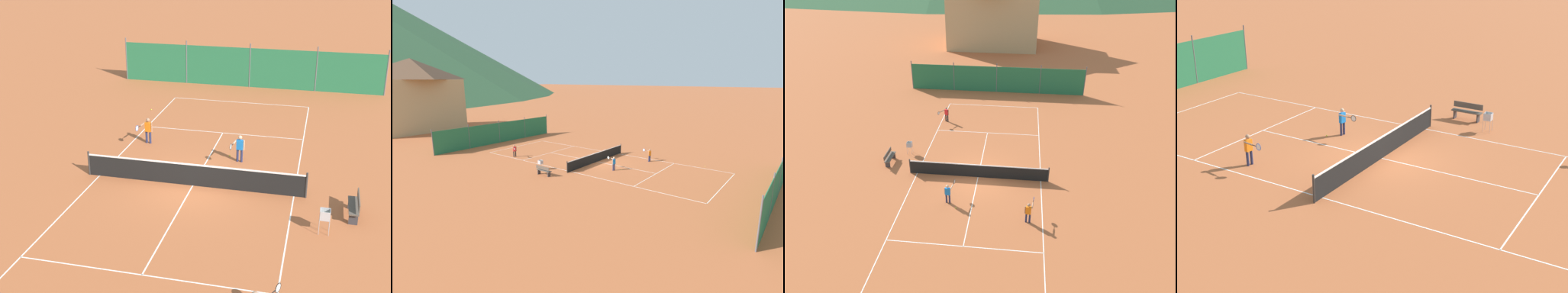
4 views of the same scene
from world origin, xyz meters
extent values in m
plane|color=#B25B33|center=(0.00, 0.00, 0.00)|extent=(600.00, 600.00, 0.00)
cube|color=white|center=(0.00, -11.90, 0.00)|extent=(8.25, 0.05, 0.01)
cube|color=white|center=(-4.10, 0.00, 0.00)|extent=(0.05, 23.85, 0.01)
cube|color=white|center=(4.10, 0.00, 0.00)|extent=(0.05, 23.85, 0.01)
cube|color=white|center=(0.00, 6.40, 0.00)|extent=(8.20, 0.05, 0.01)
cube|color=white|center=(0.00, -6.40, 0.00)|extent=(8.20, 0.05, 0.01)
cube|color=white|center=(0.00, 0.00, 0.00)|extent=(0.05, 12.80, 0.01)
cylinder|color=#2D2D2D|center=(-4.55, 0.00, 0.53)|extent=(0.08, 0.08, 1.06)
cylinder|color=#2D2D2D|center=(4.55, 0.00, 0.53)|extent=(0.08, 0.08, 1.06)
cube|color=black|center=(0.00, 0.00, 0.46)|extent=(9.10, 0.02, 0.91)
cube|color=white|center=(0.00, 0.00, 0.93)|extent=(9.10, 0.04, 0.06)
cube|color=#236B42|center=(0.00, -15.50, 1.30)|extent=(17.20, 0.04, 2.60)
cylinder|color=#59595E|center=(-8.60, -15.50, 1.45)|extent=(0.08, 0.08, 2.90)
cylinder|color=#59595E|center=(-4.30, -15.50, 1.45)|extent=(0.08, 0.08, 2.90)
cylinder|color=#59595E|center=(0.00, -15.50, 1.45)|extent=(0.08, 0.08, 2.90)
cylinder|color=#59595E|center=(4.30, -15.50, 1.45)|extent=(0.08, 0.08, 2.90)
cylinder|color=#59595E|center=(8.60, -15.50, 1.45)|extent=(0.08, 0.08, 2.90)
cylinder|color=black|center=(-4.07, 7.70, 1.03)|extent=(0.12, 0.21, 0.03)
torus|color=black|center=(-4.18, 7.48, 1.03)|extent=(0.14, 0.26, 0.28)
cylinder|color=silver|center=(-4.18, 7.48, 1.03)|extent=(0.11, 0.23, 0.25)
cylinder|color=#23284C|center=(3.18, -4.12, 0.30)|extent=(0.11, 0.11, 0.61)
cylinder|color=#23284C|center=(3.37, -4.14, 0.30)|extent=(0.11, 0.11, 0.61)
cube|color=orange|center=(3.27, -4.13, 0.84)|extent=(0.31, 0.20, 0.47)
sphere|color=#A37556|center=(3.27, -4.13, 1.20)|extent=(0.19, 0.19, 0.19)
cylinder|color=#A37556|center=(3.09, -4.11, 0.84)|extent=(0.07, 0.07, 0.47)
cylinder|color=#A37556|center=(3.48, -3.92, 1.02)|extent=(0.12, 0.47, 0.07)
cylinder|color=black|center=(3.53, -3.58, 1.02)|extent=(0.05, 0.22, 0.03)
torus|color=#1E4CB2|center=(3.55, -3.33, 1.02)|extent=(0.06, 0.28, 0.28)
cylinder|color=silver|center=(3.55, -3.33, 1.02)|extent=(0.03, 0.25, 0.25)
cylinder|color=#23284C|center=(-1.54, -2.89, 0.30)|extent=(0.11, 0.11, 0.59)
cylinder|color=#23284C|center=(-1.35, -2.91, 0.30)|extent=(0.11, 0.11, 0.59)
cube|color=blue|center=(-1.45, -2.90, 0.82)|extent=(0.30, 0.20, 0.46)
sphere|color=tan|center=(-1.45, -2.90, 1.17)|extent=(0.18, 0.18, 0.18)
cylinder|color=tan|center=(-1.63, -2.88, 0.82)|extent=(0.07, 0.07, 0.46)
cylinder|color=tan|center=(-1.24, -2.69, 1.01)|extent=(0.12, 0.46, 0.07)
cylinder|color=black|center=(-1.20, -2.36, 1.01)|extent=(0.05, 0.21, 0.03)
torus|color=black|center=(-1.17, -2.12, 1.01)|extent=(0.06, 0.28, 0.28)
cylinder|color=silver|center=(-1.17, -2.12, 1.01)|extent=(0.03, 0.25, 0.25)
sphere|color=#CCE033|center=(4.77, -9.16, 0.03)|extent=(0.07, 0.07, 0.07)
sphere|color=#CCE033|center=(-0.91, -3.41, 0.03)|extent=(0.07, 0.07, 0.07)
cylinder|color=#B7B7BC|center=(-5.47, 2.38, 0.28)|extent=(0.02, 0.02, 0.55)
cylinder|color=#B7B7BC|center=(-5.13, 2.38, 0.28)|extent=(0.02, 0.02, 0.55)
cylinder|color=#B7B7BC|center=(-5.47, 2.72, 0.28)|extent=(0.02, 0.02, 0.55)
cylinder|color=#B7B7BC|center=(-5.13, 2.72, 0.28)|extent=(0.02, 0.02, 0.55)
cube|color=#B7B7BC|center=(-5.30, 2.55, 0.56)|extent=(0.34, 0.34, 0.02)
cube|color=#B7B7BC|center=(-5.30, 2.38, 0.72)|extent=(0.34, 0.02, 0.34)
cube|color=#B7B7BC|center=(-5.30, 2.72, 0.72)|extent=(0.34, 0.02, 0.34)
cube|color=#B7B7BC|center=(-5.47, 2.55, 0.72)|extent=(0.02, 0.34, 0.34)
cube|color=#B7B7BC|center=(-5.13, 2.55, 0.72)|extent=(0.02, 0.34, 0.34)
sphere|color=#CCE033|center=(-5.41, 2.62, 0.60)|extent=(0.07, 0.07, 0.07)
sphere|color=#CCE033|center=(-5.39, 2.61, 0.60)|extent=(0.07, 0.07, 0.07)
sphere|color=#CCE033|center=(-5.34, 2.55, 0.60)|extent=(0.07, 0.07, 0.07)
sphere|color=#CCE033|center=(-5.18, 2.61, 0.60)|extent=(0.07, 0.07, 0.07)
sphere|color=#CCE033|center=(-5.16, 2.53, 0.60)|extent=(0.07, 0.07, 0.07)
sphere|color=#CCE033|center=(-5.23, 2.68, 0.60)|extent=(0.07, 0.07, 0.07)
sphere|color=#CCE033|center=(-5.32, 2.58, 0.66)|extent=(0.07, 0.07, 0.07)
sphere|color=#CCE033|center=(-5.30, 2.58, 0.66)|extent=(0.07, 0.07, 0.07)
sphere|color=#CCE033|center=(-5.36, 2.61, 0.66)|extent=(0.07, 0.07, 0.07)
sphere|color=#CCE033|center=(-5.17, 2.47, 0.66)|extent=(0.07, 0.07, 0.07)
sphere|color=#CCE033|center=(-5.30, 2.47, 0.66)|extent=(0.07, 0.07, 0.07)
cube|color=#51473D|center=(-6.30, 1.12, 0.44)|extent=(0.36, 1.50, 0.05)
cube|color=#51473D|center=(-6.46, 1.12, 0.70)|extent=(0.04, 1.50, 0.28)
cube|color=#333338|center=(-6.30, 1.72, 0.22)|extent=(0.32, 0.06, 0.44)
cube|color=#333338|center=(-6.30, 0.52, 0.22)|extent=(0.32, 0.06, 0.44)
camera|label=1|loc=(-4.88, 19.51, 9.77)|focal=50.00mm
camera|label=2|loc=(-24.00, -17.01, 8.16)|focal=28.00mm
camera|label=3|loc=(2.52, -20.70, 14.08)|focal=35.00mm
camera|label=4|loc=(17.64, 10.26, 8.67)|focal=50.00mm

